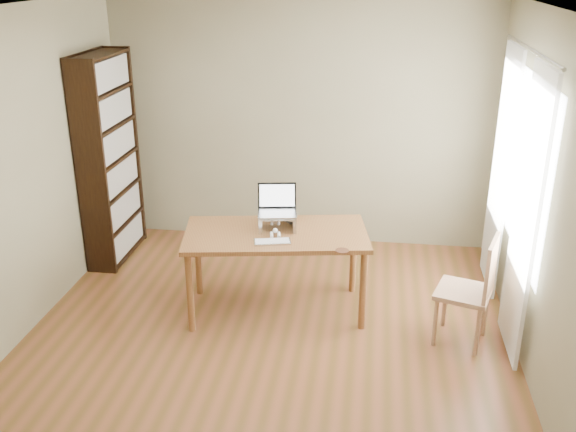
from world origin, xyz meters
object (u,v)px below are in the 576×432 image
Objects in this scene: bookshelf at (109,159)px; cat at (276,221)px; keyboard at (272,242)px; chair at (473,286)px; laptop at (278,205)px; desk at (276,241)px.

bookshelf reaches higher than cat.
cat is at bearing -23.92° from bookshelf.
keyboard is 1.64m from chair.
desk is at bearing -99.55° from laptop.
desk is 5.17× the size of keyboard.
cat is at bearing -130.03° from laptop.
laptop is (0.00, 0.14, 0.28)m from desk.
chair is at bearing -19.33° from desk.
keyboard is 0.34× the size of chair.
laptop is 1.74m from chair.
bookshelf reaches higher than laptop.
bookshelf reaches higher than desk.
cat reaches higher than keyboard.
cat reaches higher than desk.
bookshelf is at bearing 178.74° from chair.
keyboard is at bearing -164.31° from chair.
bookshelf is at bearing 147.46° from laptop.
chair is at bearing -15.69° from keyboard.
bookshelf is 3.70m from chair.
keyboard is 0.68× the size of cat.
keyboard is at bearing -96.00° from cat.
desk is 1.78× the size of chair.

